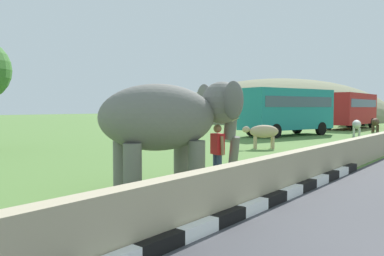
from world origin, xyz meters
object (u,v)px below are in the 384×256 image
bus_white (357,108)px  cow_mid (357,125)px  person_handler (217,150)px  bus_red (351,108)px  cow_far (375,122)px  cow_near (263,132)px  elephant (172,119)px  bus_teal (287,108)px

bus_white → cow_mid: bus_white is taller
person_handler → bus_red: bearing=10.1°
cow_mid → bus_white: bearing=15.6°
bus_red → cow_mid: size_ratio=4.74×
bus_white → cow_far: bus_white is taller
person_handler → cow_near: size_ratio=0.97×
bus_white → cow_far: 15.98m
elephant → bus_teal: 20.49m
elephant → cow_mid: (21.80, 1.54, -0.97)m
person_handler → bus_teal: bearing=19.4°
person_handler → cow_far: person_handler is taller
elephant → bus_teal: bearing=16.8°
bus_red → cow_near: bearing=-174.4°
cow_far → cow_mid: bearing=-178.9°
bus_white → cow_far: (-14.90, -5.66, -1.21)m
cow_near → cow_far: bearing=-4.0°
person_handler → cow_mid: (20.44, 2.01, -0.06)m
cow_far → bus_white: bearing=20.8°
cow_near → cow_mid: size_ratio=0.89×
bus_white → elephant: bearing=-170.3°
bus_red → bus_white: size_ratio=0.92×
bus_red → bus_white: same height
elephant → person_handler: (1.36, -0.48, -0.91)m
bus_red → cow_mid: 11.28m
person_handler → bus_teal: (18.25, 6.41, 1.15)m
bus_red → cow_mid: bus_red is taller
bus_white → bus_teal: bearing=-176.6°
person_handler → elephant: bearing=160.7°
elephant → bus_white: (42.52, 7.30, 0.24)m
bus_white → person_handler: bearing=-169.3°
cow_far → bus_teal: bearing=151.8°
cow_far → bus_red: bearing=35.2°
bus_teal → cow_near: bearing=-162.0°
bus_red → bus_white: (10.07, 2.25, 0.00)m
bus_red → cow_far: bearing=-144.8°
bus_white → cow_near: bus_white is taller
elephant → bus_teal: (19.61, 5.94, 0.24)m
bus_white → cow_mid: 21.54m
person_handler → cow_far: 26.34m
cow_near → cow_far: (17.41, -1.23, 0.00)m
elephant → cow_far: size_ratio=2.10×
bus_white → bus_red: bearing=-167.4°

